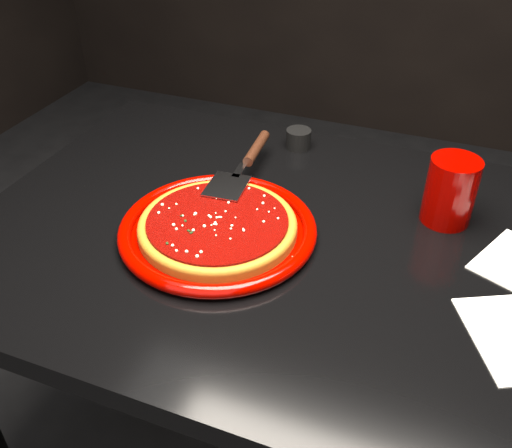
% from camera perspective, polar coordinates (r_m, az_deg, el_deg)
% --- Properties ---
extents(table, '(1.20, 0.80, 0.75)m').
position_cam_1_polar(table, '(1.26, 4.01, -15.15)').
color(table, black).
rests_on(table, floor).
extents(plate, '(0.42, 0.42, 0.03)m').
position_cam_1_polar(plate, '(1.00, -3.84, -0.53)').
color(plate, '#790200').
rests_on(plate, table).
extents(pizza_crust, '(0.33, 0.33, 0.01)m').
position_cam_1_polar(pizza_crust, '(1.00, -3.85, -0.35)').
color(pizza_crust, brown).
rests_on(pizza_crust, plate).
extents(pizza_crust_rim, '(0.33, 0.33, 0.02)m').
position_cam_1_polar(pizza_crust_rim, '(0.99, -3.86, -0.02)').
color(pizza_crust_rim, brown).
rests_on(pizza_crust_rim, plate).
extents(pizza_sauce, '(0.29, 0.29, 0.01)m').
position_cam_1_polar(pizza_sauce, '(0.99, -3.87, 0.21)').
color(pizza_sauce, '#6E0502').
rests_on(pizza_sauce, plate).
extents(parmesan_dusting, '(0.24, 0.24, 0.01)m').
position_cam_1_polar(parmesan_dusting, '(0.98, -3.89, 0.54)').
color(parmesan_dusting, beige).
rests_on(parmesan_dusting, plate).
extents(basil_flecks, '(0.22, 0.22, 0.00)m').
position_cam_1_polar(basil_flecks, '(0.99, -3.89, 0.49)').
color(basil_flecks, black).
rests_on(basil_flecks, plate).
extents(pizza_server, '(0.11, 0.31, 0.02)m').
position_cam_1_polar(pizza_server, '(1.13, -1.22, 6.00)').
color(pizza_server, '#B4B6BC').
rests_on(pizza_server, plate).
extents(cup, '(0.10, 0.10, 0.12)m').
position_cam_1_polar(cup, '(1.07, 18.86, 3.15)').
color(cup, '#880200').
rests_on(cup, table).
extents(ramekin, '(0.07, 0.07, 0.04)m').
position_cam_1_polar(ramekin, '(1.27, 4.27, 8.50)').
color(ramekin, black).
rests_on(ramekin, table).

